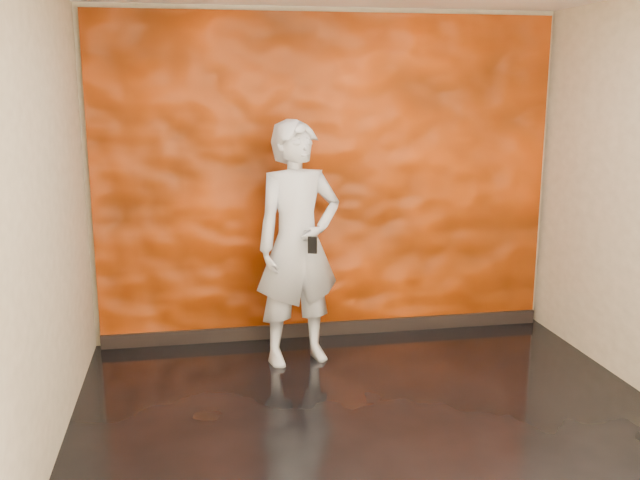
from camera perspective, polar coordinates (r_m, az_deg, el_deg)
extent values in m
cube|color=black|center=(4.68, 5.29, -15.53)|extent=(4.00, 4.00, 0.01)
cube|color=tan|center=(6.14, 0.55, 5.05)|extent=(4.00, 0.02, 2.80)
cube|color=tan|center=(2.41, 18.79, -7.15)|extent=(4.00, 0.02, 2.80)
cube|color=tan|center=(4.14, -22.00, 0.61)|extent=(0.02, 4.00, 2.80)
cube|color=#DA4106|center=(6.10, 0.62, 4.82)|extent=(3.90, 0.06, 2.75)
cube|color=black|center=(6.37, 0.66, -7.08)|extent=(3.90, 0.04, 0.12)
imported|color=#A6ADB5|center=(5.56, -1.76, -0.32)|extent=(0.79, 0.62, 1.92)
cube|color=black|center=(5.28, -0.61, -0.41)|extent=(0.07, 0.04, 0.13)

